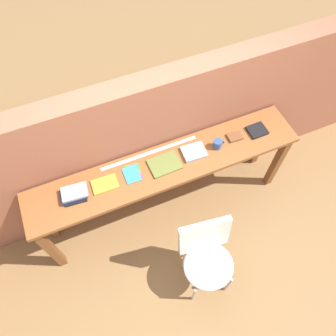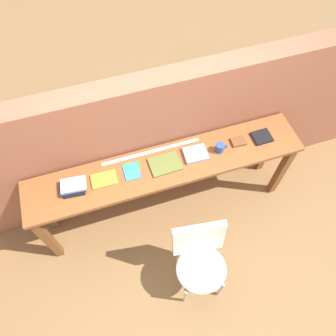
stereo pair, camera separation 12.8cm
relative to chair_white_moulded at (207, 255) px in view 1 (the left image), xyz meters
name	(u,v)px [view 1 (the left image)]	position (x,y,z in m)	size (l,w,h in m)	color
ground_plane	(177,230)	(-0.06, 0.48, -0.53)	(40.00, 40.00, 0.00)	olive
brick_wall_back	(152,142)	(-0.06, 1.12, 0.26)	(6.00, 0.20, 1.58)	#9E5B42
sideboard	(166,173)	(-0.06, 0.78, 0.21)	(2.50, 0.44, 0.88)	brown
chair_white_moulded	(207,255)	(0.00, 0.00, 0.00)	(0.50, 0.51, 0.89)	silver
book_stack_leftmost	(74,194)	(-0.86, 0.79, 0.39)	(0.24, 0.17, 0.07)	black
magazine_cycling	(105,184)	(-0.60, 0.80, 0.36)	(0.22, 0.14, 0.02)	gold
pamphlet_pile_colourful	(133,173)	(-0.35, 0.81, 0.36)	(0.15, 0.19, 0.01)	green
book_open_centre	(165,164)	(-0.07, 0.78, 0.36)	(0.27, 0.20, 0.02)	olive
book_grey_hardcover	(194,152)	(0.22, 0.80, 0.37)	(0.21, 0.17, 0.03)	#9E9EA3
mug	(218,144)	(0.45, 0.78, 0.40)	(0.11, 0.08, 0.09)	#2D4C8C
leather_journal_brown	(235,137)	(0.64, 0.81, 0.37)	(0.13, 0.10, 0.02)	brown
book_repair_rightmost	(257,130)	(0.87, 0.79, 0.37)	(0.17, 0.15, 0.02)	black
ruler_metal_back_edge	(149,153)	(-0.14, 0.95, 0.35)	(0.91, 0.03, 0.00)	silver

